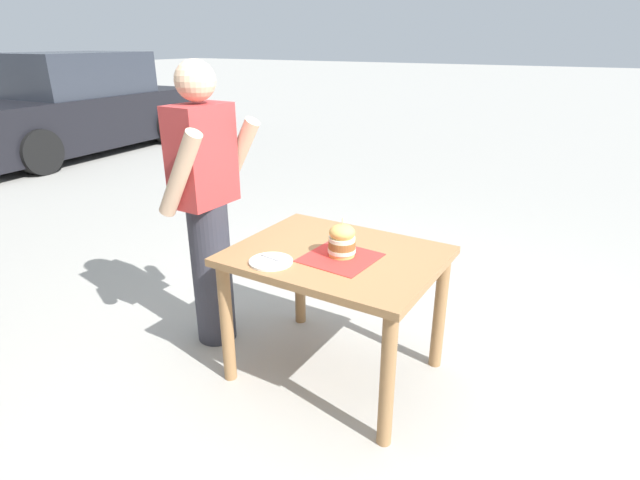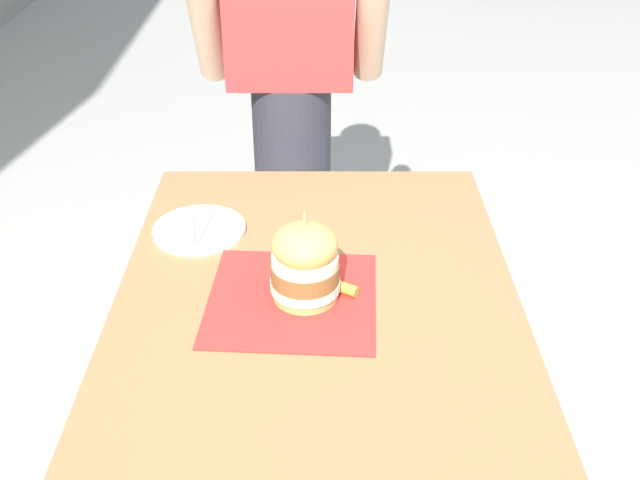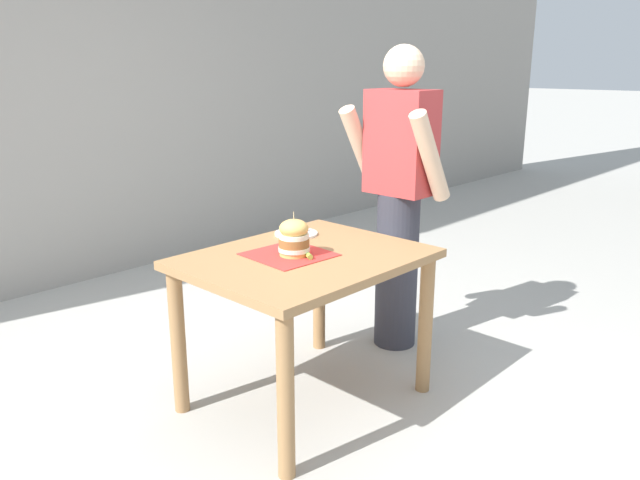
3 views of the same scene
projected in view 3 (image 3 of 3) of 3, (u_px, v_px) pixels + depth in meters
name	position (u px, v px, depth m)	size (l,w,h in m)	color
ground_plane	(306.00, 399.00, 3.07)	(80.00, 80.00, 0.00)	#ADAAA3
patio_table	(305.00, 280.00, 2.90)	(0.84, 1.07, 0.74)	#9E7247
serving_paper	(289.00, 254.00, 2.86)	(0.34, 0.34, 0.00)	red
sandwich	(294.00, 237.00, 2.82)	(0.14, 0.14, 0.20)	#E5B25B
pickle_spear	(308.00, 255.00, 2.81)	(0.02, 0.02, 0.08)	#8EA83D
side_plate_with_forks	(296.00, 233.00, 3.20)	(0.22, 0.22, 0.02)	white
diner_across_table	(399.00, 196.00, 3.45)	(0.55, 0.35, 1.69)	#33333D
parked_car_near_curb	(223.00, 109.00, 12.48)	(4.28, 1.99, 1.60)	gray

